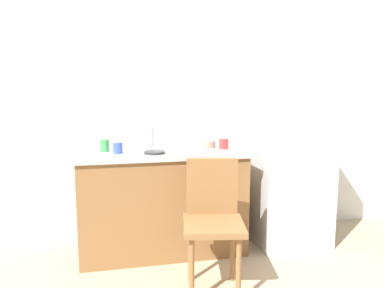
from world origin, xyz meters
The scene contains 13 objects.
ground_plane centered at (0.00, 0.00, 0.00)m, with size 8.00×8.00×0.00m, color tan.
back_wall centered at (0.00, 1.00, 1.22)m, with size 4.80×0.10×2.44m, color silver.
cabinet_base centered at (-0.28, 0.65, 0.41)m, with size 1.34×0.60×0.83m, color olive.
countertop centered at (-0.28, 0.65, 0.85)m, with size 1.38×0.64×0.04m, color #B7B7BC.
faucet centered at (-0.37, 0.90, 0.99)m, with size 0.02×0.02×0.24m, color #B7B7BC.
refrigerator centered at (0.85, 0.63, 0.58)m, with size 0.62×0.64×1.17m, color silver.
chair centered at (-0.03, -0.05, 0.50)m, with size 0.47×0.47×0.89m.
terracotta_bowl centered at (0.13, 0.71, 0.90)m, with size 0.15×0.15×0.06m, color gray.
hotplate centered at (-0.35, 0.49, 0.88)m, with size 0.17×0.17×0.02m, color #2D2D2D.
cup_red centered at (0.25, 0.60, 0.91)m, with size 0.08×0.08×0.09m, color red.
cup_green centered at (-0.74, 0.67, 0.92)m, with size 0.08×0.08×0.10m, color green.
cup_blue centered at (-0.64, 0.56, 0.91)m, with size 0.08×0.08×0.09m, color blue.
cup_white centered at (-0.59, 0.78, 0.92)m, with size 0.07×0.07×0.11m, color white.
Camera 1 is at (-0.70, -2.43, 1.37)m, focal length 35.36 mm.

